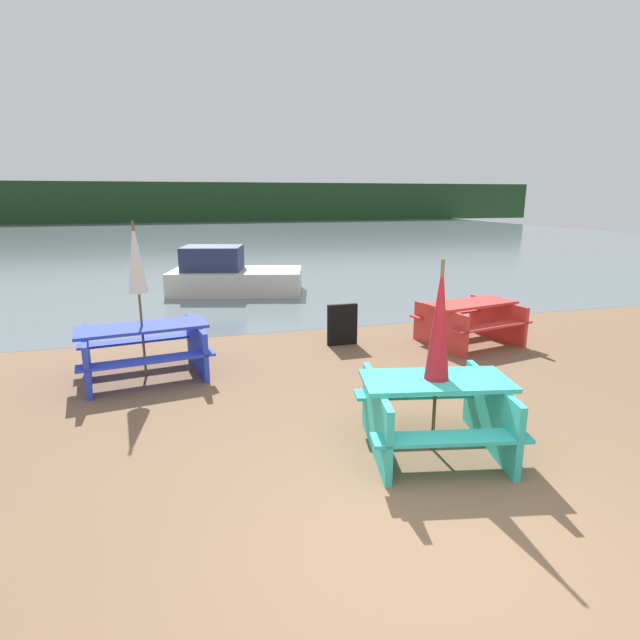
% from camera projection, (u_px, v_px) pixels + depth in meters
% --- Properties ---
extents(ground_plane, '(60.00, 60.00, 0.00)m').
position_uv_depth(ground_plane, '(427.00, 539.00, 3.93)').
color(ground_plane, brown).
extents(water, '(60.00, 50.00, 0.00)m').
position_uv_depth(water, '(202.00, 237.00, 33.16)').
color(water, slate).
rests_on(water, ground_plane).
extents(far_treeline, '(80.00, 1.60, 4.00)m').
position_uv_depth(far_treeline, '(190.00, 202.00, 51.32)').
color(far_treeline, '#1E3D1E').
rests_on(far_treeline, water).
extents(picnic_table_teal, '(1.76, 1.66, 0.80)m').
position_uv_depth(picnic_table_teal, '(434.00, 409.00, 5.21)').
color(picnic_table_teal, '#33B7A8').
rests_on(picnic_table_teal, ground_plane).
extents(picnic_table_blue, '(2.02, 1.63, 0.77)m').
position_uv_depth(picnic_table_blue, '(144.00, 346.00, 7.38)').
color(picnic_table_blue, blue).
rests_on(picnic_table_blue, ground_plane).
extents(picnic_table_red, '(1.89, 1.67, 0.77)m').
position_uv_depth(picnic_table_red, '(470.00, 319.00, 9.05)').
color(picnic_table_red, red).
rests_on(picnic_table_red, ground_plane).
extents(umbrella_white, '(0.27, 0.27, 2.29)m').
position_uv_depth(umbrella_white, '(136.00, 259.00, 7.07)').
color(umbrella_white, brown).
rests_on(umbrella_white, ground_plane).
extents(umbrella_crimson, '(0.25, 0.25, 2.03)m').
position_uv_depth(umbrella_crimson, '(439.00, 322.00, 4.99)').
color(umbrella_crimson, brown).
rests_on(umbrella_crimson, ground_plane).
extents(boat, '(3.90, 2.65, 1.29)m').
position_uv_depth(boat, '(231.00, 276.00, 13.83)').
color(boat, beige).
rests_on(boat, water).
extents(signboard, '(0.55, 0.08, 0.75)m').
position_uv_depth(signboard, '(342.00, 325.00, 8.97)').
color(signboard, black).
rests_on(signboard, ground_plane).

